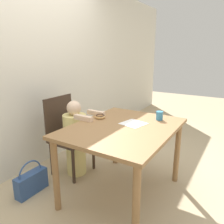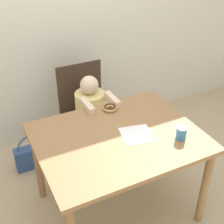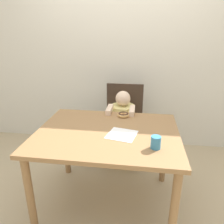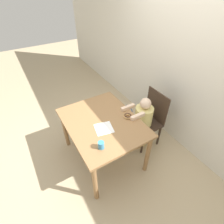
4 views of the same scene
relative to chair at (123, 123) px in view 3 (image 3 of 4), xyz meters
name	(u,v)px [view 3 (image 3 of 4)]	position (x,y,z in m)	size (l,w,h in m)	color
ground_plane	(108,202)	(-0.06, -0.81, -0.48)	(12.00, 12.00, 0.00)	tan
wall_back	(123,54)	(-0.06, 0.48, 0.77)	(8.00, 0.05, 2.50)	silver
dining_table	(107,141)	(-0.06, -0.81, 0.17)	(1.18, 0.94, 0.75)	olive
chair	(123,123)	(0.00, 0.00, 0.00)	(0.45, 0.41, 0.94)	#38281E
child_figure	(122,130)	(0.00, -0.13, -0.03)	(0.28, 0.48, 0.92)	#E0D17F
donut	(123,115)	(0.04, -0.46, 0.29)	(0.11, 0.11, 0.04)	tan
napkin	(122,134)	(0.06, -0.86, 0.27)	(0.26, 0.26, 0.00)	white
handbag	(81,145)	(-0.56, 0.02, -0.35)	(0.35, 0.11, 0.37)	#2D4C84
cup	(156,142)	(0.32, -1.04, 0.32)	(0.07, 0.07, 0.09)	teal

